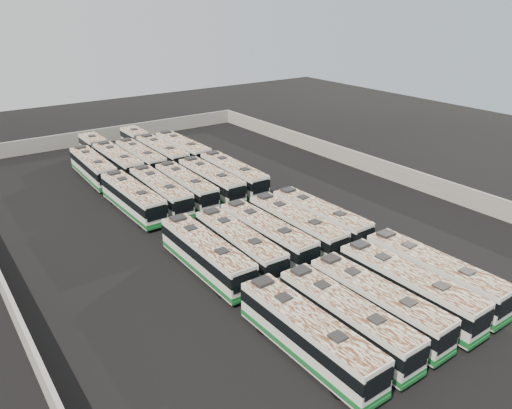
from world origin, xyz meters
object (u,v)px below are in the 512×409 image
Objects in this scene: bus_front_left at (346,319)px; bus_midback_far_right at (233,175)px; bus_back_right at (153,148)px; bus_midfront_center at (267,235)px; bus_midfront_left at (239,245)px; bus_midback_far_left at (133,198)px; bus_midfront_right at (296,227)px; bus_back_far_right at (183,150)px; bus_midfront_far_left at (206,254)px; bus_midback_left at (160,192)px; bus_front_far_right at (434,274)px; bus_back_far_left at (93,167)px; bus_midback_right at (211,181)px; bus_midback_center at (186,186)px; bus_front_center at (377,303)px; bus_front_right at (408,288)px; bus_back_center at (141,158)px; bus_midfront_far_right at (320,219)px; bus_front_far_left at (308,335)px; bus_back_left at (109,156)px.

bus_midback_far_right is at bearing 71.12° from bus_front_left.
bus_midfront_center is at bearing -95.48° from bus_back_right.
bus_midback_far_left is (-3.25, 15.28, 0.03)m from bus_midfront_left.
bus_midfront_right is 0.99× the size of bus_midback_far_left.
bus_midfront_right is 0.98× the size of bus_back_far_right.
bus_midfront_far_left reaches higher than bus_back_right.
bus_midfront_center is at bearing -77.16° from bus_midback_left.
bus_front_far_right is 28.00m from bus_midback_far_right.
bus_back_far_left is at bearing 90.45° from bus_midfront_far_left.
bus_midfront_far_left is at bearing -121.32° from bus_midback_right.
bus_midback_center is at bearing 89.31° from bus_midfront_center.
bus_midfront_center is 0.98× the size of bus_midback_far_right.
bus_front_far_right reaches higher than bus_midback_left.
bus_midback_left is 1.01× the size of bus_back_far_left.
bus_front_right reaches higher than bus_front_center.
bus_midback_center is 1.00× the size of bus_back_center.
bus_midback_far_left is 14.07m from bus_back_center.
bus_midfront_right is at bearing -66.35° from bus_midback_left.
bus_midback_right is at bearing -176.49° from bus_midback_far_right.
bus_midfront_far_right is at bearing -76.99° from bus_back_center.
bus_front_far_right reaches higher than bus_midback_right.
bus_back_right is (3.17, 3.22, 0.03)m from bus_back_center.
bus_midfront_center reaches higher than bus_back_far_left.
bus_front_right is at bearing -76.92° from bus_midfront_center.
bus_midfront_far_left is (-9.45, 12.90, -0.00)m from bus_front_right.
bus_front_center is 12.95m from bus_midfront_center.
bus_front_far_left is 0.98× the size of bus_back_far_right.
bus_midback_center is (-3.27, 28.08, -0.06)m from bus_front_right.
bus_front_far_right reaches higher than bus_midback_center.
bus_back_far_left is at bearing 102.43° from bus_front_right.
bus_midfront_left is 0.64× the size of bus_back_left.
bus_front_far_left reaches higher than bus_midfront_left.
bus_back_left is 4.40m from bus_back_center.
bus_front_right is 0.66× the size of bus_back_left.
bus_front_left is 1.00× the size of bus_midback_center.
bus_front_far_right is at bearing -77.96° from bus_back_left.
bus_back_right is (9.44, 43.82, 0.00)m from bus_front_far_left.
bus_midfront_right is 3.02m from bus_midfront_far_right.
bus_front_far_left is 1.01× the size of bus_midback_right.
bus_midback_far_left is 3.15m from bus_midback_left.
bus_front_far_left is 0.99× the size of bus_front_right.
bus_midback_center is at bearing -178.35° from bus_midback_far_right.
bus_front_right is at bearing -75.61° from bus_back_far_left.
bus_midback_center is at bearing 88.56° from bus_front_center.
bus_back_center is 4.52m from bus_back_right.
bus_front_far_left is 28.66m from bus_midback_center.
bus_front_right is at bearing -81.97° from bus_midback_center.
bus_back_far_right is (9.28, 40.88, 0.07)m from bus_front_left.
bus_front_center is 0.99× the size of bus_midback_right.
bus_midback_right is 0.63× the size of bus_back_right.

